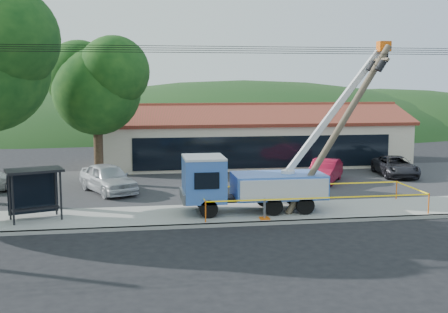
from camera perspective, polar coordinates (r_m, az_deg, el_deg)
name	(u,v)px	position (r m, az deg, el deg)	size (l,w,h in m)	color
ground	(257,239)	(22.83, 3.37, -8.33)	(120.00, 120.00, 0.00)	black
curb	(247,224)	(24.80, 2.33, -6.85)	(60.00, 0.25, 0.15)	#9A9990
sidewalk	(239,214)	(26.61, 1.53, -5.84)	(60.00, 4.00, 0.15)	#9A9990
parking_lot	(215,184)	(34.34, -0.88, -2.79)	(60.00, 12.00, 0.10)	#28282B
strip_mall	(253,140)	(42.55, 2.95, 1.72)	(22.50, 8.53, 4.67)	beige
tree_lot	(96,82)	(34.51, -12.83, 7.36)	(6.30, 5.60, 8.94)	#332316
hill_west	(58,129)	(77.38, -16.54, 2.71)	(78.40, 56.00, 28.00)	#163B15
hill_center	(243,127)	(78.09, 1.98, 3.06)	(89.60, 64.00, 32.00)	#163B15
hill_east	(379,125)	(84.18, 15.49, 3.12)	(72.80, 52.00, 26.00)	#163B15
utility_truck	(250,181)	(26.52, 2.64, -2.54)	(9.90, 3.62, 8.01)	black
leaning_pole	(343,121)	(26.66, 12.02, 3.53)	(4.96, 1.70, 7.92)	brown
bus_shelter	(34,182)	(26.39, -18.74, -2.49)	(2.73, 2.16, 2.30)	black
caution_tape	(310,195)	(27.28, 8.70, -3.87)	(10.54, 3.35, 0.97)	#E75C0C
car_silver	(108,194)	(32.14, -11.66, -3.77)	(1.92, 4.78, 1.63)	silver
car_red	(324,184)	(35.27, 10.17, -2.72)	(1.49, 4.26, 1.40)	maroon
car_dark	(395,177)	(38.62, 16.97, -2.03)	(2.13, 4.63, 1.29)	black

